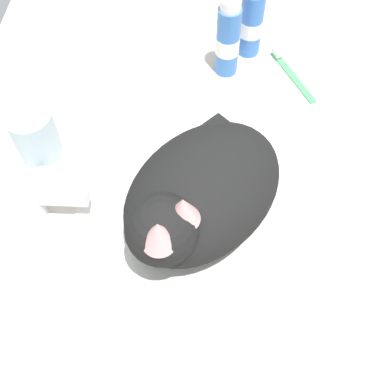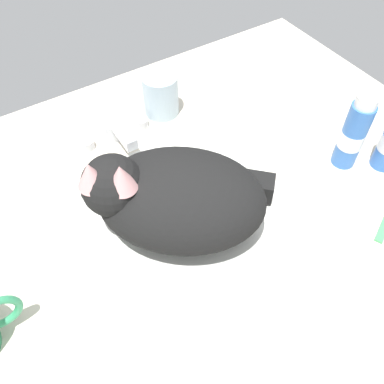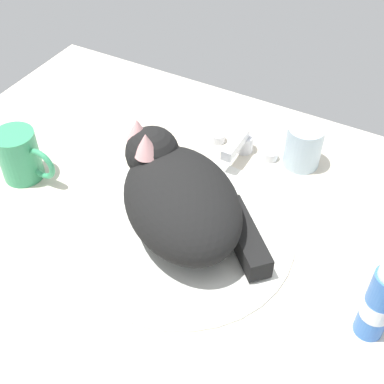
% 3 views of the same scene
% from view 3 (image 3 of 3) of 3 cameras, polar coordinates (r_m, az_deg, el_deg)
% --- Properties ---
extents(ground_plane, '(1.10, 0.83, 0.03)m').
position_cam_3_polar(ground_plane, '(0.85, -1.07, -5.23)').
color(ground_plane, beige).
extents(sink_basin, '(0.37, 0.37, 0.01)m').
position_cam_3_polar(sink_basin, '(0.84, -1.09, -4.38)').
color(sink_basin, silver).
rests_on(sink_basin, ground_plane).
extents(faucet, '(0.14, 0.10, 0.05)m').
position_cam_3_polar(faucet, '(0.97, 5.52, 5.34)').
color(faucet, silver).
rests_on(faucet, ground_plane).
extents(cat, '(0.31, 0.28, 0.15)m').
position_cam_3_polar(cat, '(0.80, -1.40, -0.47)').
color(cat, black).
rests_on(cat, sink_basin).
extents(coffee_mug, '(0.12, 0.07, 0.09)m').
position_cam_3_polar(coffee_mug, '(0.96, -18.55, 3.84)').
color(coffee_mug, '#389966').
rests_on(coffee_mug, ground_plane).
extents(rinse_cup, '(0.07, 0.07, 0.08)m').
position_cam_3_polar(rinse_cup, '(0.96, 12.30, 5.02)').
color(rinse_cup, silver).
rests_on(rinse_cup, ground_plane).
extents(toothpaste_bottle, '(0.04, 0.04, 0.14)m').
position_cam_3_polar(toothpaste_bottle, '(0.72, 20.13, -11.49)').
color(toothpaste_bottle, '#3870C6').
rests_on(toothpaste_bottle, ground_plane).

